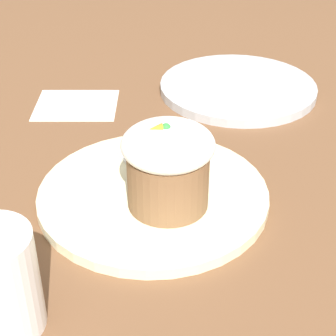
{
  "coord_description": "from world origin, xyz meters",
  "views": [
    {
      "loc": [
        0.07,
        0.53,
        0.39
      ],
      "look_at": [
        -0.01,
        0.03,
        0.06
      ],
      "focal_mm": 60.0,
      "sensor_mm": 36.0,
      "label": 1
    }
  ],
  "objects": [
    {
      "name": "paper_napkin",
      "position": [
        0.08,
        -0.26,
        0.0
      ],
      "size": [
        0.14,
        0.12,
        0.0
      ],
      "color": "white",
      "rests_on": "ground_plane"
    },
    {
      "name": "ground_plane",
      "position": [
        0.0,
        0.0,
        0.0
      ],
      "size": [
        4.0,
        4.0,
        0.0
      ],
      "primitive_type": "plane",
      "color": "brown"
    },
    {
      "name": "spoon",
      "position": [
        0.0,
        -0.01,
        0.02
      ],
      "size": [
        0.07,
        0.13,
        0.01
      ],
      "color": "silver",
      "rests_on": "dessert_plate"
    },
    {
      "name": "carrot_cake",
      "position": [
        -0.01,
        0.03,
        0.07
      ],
      "size": [
        0.1,
        0.1,
        0.1
      ],
      "color": "brown",
      "rests_on": "dessert_plate"
    },
    {
      "name": "dessert_plate",
      "position": [
        0.0,
        0.0,
        0.01
      ],
      "size": [
        0.27,
        0.27,
        0.01
      ],
      "color": "beige",
      "rests_on": "ground_plane"
    },
    {
      "name": "side_plate",
      "position": [
        -0.18,
        -0.27,
        0.01
      ],
      "size": [
        0.25,
        0.25,
        0.01
      ],
      "color": "#B2B7BC",
      "rests_on": "ground_plane"
    }
  ]
}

